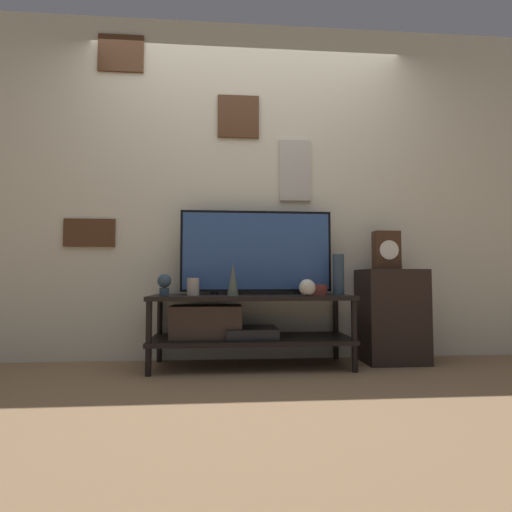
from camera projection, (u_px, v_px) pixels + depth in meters
name	position (u px, v px, depth m)	size (l,w,h in m)	color
ground_plane	(254.00, 377.00, 2.54)	(12.00, 12.00, 0.00)	#846647
wall_back	(248.00, 188.00, 3.20)	(6.40, 0.08, 2.70)	beige
media_console	(235.00, 321.00, 2.84)	(1.42, 0.50, 0.51)	black
television	(256.00, 251.00, 2.99)	(1.13, 0.05, 0.62)	black
vase_wide_bowl	(316.00, 290.00, 2.86)	(0.17, 0.17, 0.07)	brown
vase_tall_ceramic	(338.00, 275.00, 2.88)	(0.08, 0.08, 0.29)	#2D4251
vase_round_glass	(307.00, 288.00, 2.70)	(0.11, 0.11, 0.11)	beige
vase_slim_bronze	(233.00, 279.00, 2.73)	(0.08, 0.08, 0.23)	#4C5647
candle_jar	(193.00, 287.00, 2.80)	(0.09, 0.09, 0.12)	#C1B29E
decorative_bust	(164.00, 283.00, 2.71)	(0.09, 0.09, 0.15)	#2D4251
side_table	(391.00, 316.00, 3.00)	(0.45, 0.37, 0.69)	black
mantel_clock	(386.00, 250.00, 3.04)	(0.19, 0.11, 0.29)	#422819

